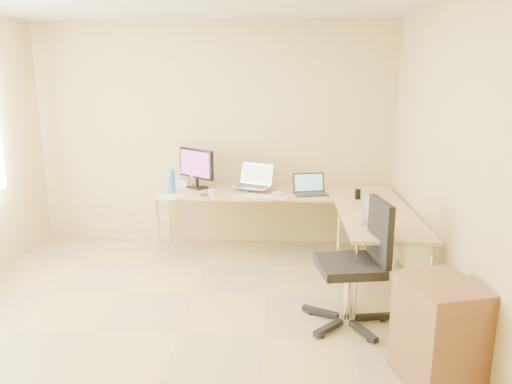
# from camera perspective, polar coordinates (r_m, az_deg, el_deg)

# --- Properties ---
(floor) EXTENTS (4.50, 4.50, 0.00)m
(floor) POSITION_cam_1_polar(r_m,az_deg,el_deg) (4.06, -8.98, -16.10)
(floor) COLOR tan
(floor) RESTS_ON ground
(wall_back) EXTENTS (4.50, 0.00, 4.50)m
(wall_back) POSITION_cam_1_polar(r_m,az_deg,el_deg) (5.79, -4.85, 6.59)
(wall_back) COLOR #D2B982
(wall_back) RESTS_ON ground
(wall_right) EXTENTS (0.00, 4.50, 4.50)m
(wall_right) POSITION_cam_1_polar(r_m,az_deg,el_deg) (3.75, 23.42, 1.71)
(wall_right) COLOR #D2B982
(wall_right) RESTS_ON ground
(desk_main) EXTENTS (2.65, 0.70, 0.73)m
(desk_main) POSITION_cam_1_polar(r_m,az_deg,el_deg) (5.54, 2.23, -3.59)
(desk_main) COLOR tan
(desk_main) RESTS_ON ground
(desk_return) EXTENTS (0.70, 1.30, 0.73)m
(desk_return) POSITION_cam_1_polar(r_m,az_deg,el_deg) (4.68, 14.15, -7.28)
(desk_return) COLOR tan
(desk_return) RESTS_ON ground
(monitor) EXTENTS (0.52, 0.47, 0.46)m
(monitor) POSITION_cam_1_polar(r_m,az_deg,el_deg) (5.59, -6.98, 2.76)
(monitor) COLOR black
(monitor) RESTS_ON desk_main
(book_stack) EXTENTS (0.28, 0.31, 0.04)m
(book_stack) POSITION_cam_1_polar(r_m,az_deg,el_deg) (5.57, -1.11, 0.63)
(book_stack) COLOR teal
(book_stack) RESTS_ON desk_main
(laptop_center) EXTENTS (0.48, 0.43, 0.25)m
(laptop_center) POSITION_cam_1_polar(r_m,az_deg,el_deg) (5.42, -0.35, 1.88)
(laptop_center) COLOR #B3B5C9
(laptop_center) RESTS_ON desk_main
(laptop_black) EXTENTS (0.41, 0.34, 0.22)m
(laptop_black) POSITION_cam_1_polar(r_m,az_deg,el_deg) (5.30, 6.43, 0.89)
(laptop_black) COLOR #242424
(laptop_black) RESTS_ON desk_main
(keyboard) EXTENTS (0.47, 0.25, 0.02)m
(keyboard) POSITION_cam_1_polar(r_m,az_deg,el_deg) (5.15, 1.33, -0.56)
(keyboard) COLOR silver
(keyboard) RESTS_ON desk_main
(mouse) EXTENTS (0.12, 0.08, 0.04)m
(mouse) POSITION_cam_1_polar(r_m,az_deg,el_deg) (5.27, 2.56, -0.13)
(mouse) COLOR white
(mouse) RESTS_ON desk_main
(mug) EXTENTS (0.11, 0.11, 0.08)m
(mug) POSITION_cam_1_polar(r_m,az_deg,el_deg) (5.19, -5.12, -0.13)
(mug) COLOR silver
(mug) RESTS_ON desk_main
(cd_stack) EXTENTS (0.11, 0.11, 0.03)m
(cd_stack) POSITION_cam_1_polar(r_m,az_deg,el_deg) (5.21, -5.98, -0.43)
(cd_stack) COLOR silver
(cd_stack) RESTS_ON desk_main
(water_bottle) EXTENTS (0.09, 0.09, 0.28)m
(water_bottle) POSITION_cam_1_polar(r_m,az_deg,el_deg) (5.37, -9.86, 1.23)
(water_bottle) COLOR teal
(water_bottle) RESTS_ON desk_main
(papers) EXTENTS (0.30, 0.36, 0.01)m
(papers) POSITION_cam_1_polar(r_m,az_deg,el_deg) (5.29, -9.91, -0.48)
(papers) COLOR white
(papers) RESTS_ON desk_main
(white_box) EXTENTS (0.21, 0.16, 0.07)m
(white_box) POSITION_cam_1_polar(r_m,az_deg,el_deg) (5.75, -8.98, 1.05)
(white_box) COLOR white
(white_box) RESTS_ON desk_main
(desk_fan) EXTENTS (0.25, 0.25, 0.27)m
(desk_fan) POSITION_cam_1_polar(r_m,az_deg,el_deg) (5.69, -6.76, 2.00)
(desk_fan) COLOR white
(desk_fan) RESTS_ON desk_main
(black_cup) EXTENTS (0.07, 0.07, 0.10)m
(black_cup) POSITION_cam_1_polar(r_m,az_deg,el_deg) (5.20, 11.84, -0.24)
(black_cup) COLOR black
(black_cup) RESTS_ON desk_main
(laptop_return) EXTENTS (0.36, 0.33, 0.20)m
(laptop_return) POSITION_cam_1_polar(r_m,az_deg,el_deg) (4.36, 14.07, -2.41)
(laptop_return) COLOR #B4B4B4
(laptop_return) RESTS_ON desk_return
(office_chair) EXTENTS (0.73, 0.73, 1.05)m
(office_chair) POSITION_cam_1_polar(r_m,az_deg,el_deg) (4.02, 10.82, -8.54)
(office_chair) COLOR black
(office_chair) RESTS_ON ground
(cabinet) EXTENTS (0.55, 0.61, 0.72)m
(cabinet) POSITION_cam_1_polar(r_m,az_deg,el_deg) (3.50, 20.59, -15.24)
(cabinet) COLOR #9A6E44
(cabinet) RESTS_ON ground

